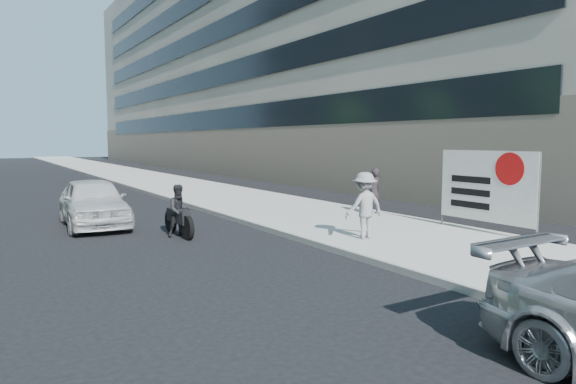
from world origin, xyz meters
TOP-DOWN VIEW (x-y plane):
  - ground at (0.00, 0.00)m, footprint 160.00×160.00m
  - near_sidewalk at (4.00, 20.00)m, footprint 5.00×120.00m
  - near_building at (17.00, 32.00)m, footprint 14.00×70.00m
  - jogger at (2.68, 2.83)m, footprint 1.11×0.66m
  - pedestrian_woman at (5.80, 6.09)m, footprint 0.59×0.41m
  - protest_banner at (6.03, 1.81)m, footprint 0.08×3.06m
  - white_sedan_near at (-2.64, 9.28)m, footprint 1.97×4.46m
  - motorcycle at (-0.94, 6.30)m, footprint 0.71×2.04m

SIDE VIEW (x-z plane):
  - ground at x=0.00m, z-range 0.00..0.00m
  - near_sidewalk at x=4.00m, z-range 0.00..0.15m
  - motorcycle at x=-0.94m, z-range -0.08..1.35m
  - white_sedan_near at x=-2.64m, z-range 0.00..1.49m
  - pedestrian_woman at x=5.80m, z-range 0.15..1.69m
  - jogger at x=2.68m, z-range 0.15..1.83m
  - protest_banner at x=6.03m, z-range 0.30..2.50m
  - near_building at x=17.00m, z-range 0.00..20.00m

